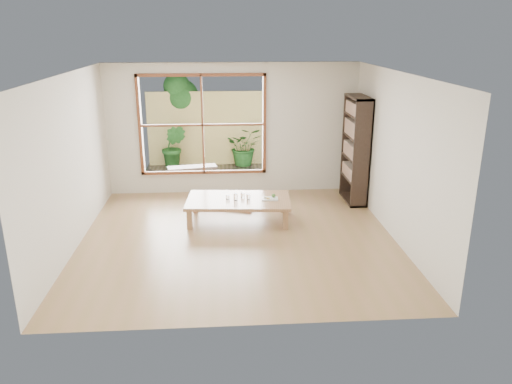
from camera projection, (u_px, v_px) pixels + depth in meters
ground at (238, 238)px, 8.06m from camera, size 5.00×5.00×0.00m
low_table at (238, 202)px, 8.70m from camera, size 1.86×1.14×0.39m
floor_cushion at (240, 204)px, 9.51m from camera, size 0.73×0.73×0.08m
bookshelf at (356, 150)px, 9.50m from camera, size 0.33×0.92×2.03m
glass_tall at (236, 197)px, 8.60m from camera, size 0.07×0.07×0.12m
glass_mid at (248, 197)px, 8.66m from camera, size 0.07×0.07×0.09m
glass_short at (243, 195)px, 8.74m from camera, size 0.07×0.07×0.09m
glass_small at (228, 197)px, 8.67m from camera, size 0.06×0.06×0.07m
food_tray at (270, 198)px, 8.67m from camera, size 0.30×0.22×0.09m
deck at (206, 176)px, 11.39m from camera, size 2.80×2.00×0.05m
garden_bench at (192, 169)px, 10.86m from camera, size 1.10×0.50×0.34m
bamboo_fence at (206, 129)px, 12.05m from camera, size 2.80×0.06×1.80m
shrub_right at (245, 146)px, 12.10m from camera, size 0.86×0.75×0.94m
shrub_left at (174, 147)px, 11.80m from camera, size 0.65×0.56×1.05m
garden_tree at (177, 97)px, 12.06m from camera, size 1.04×0.85×2.22m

